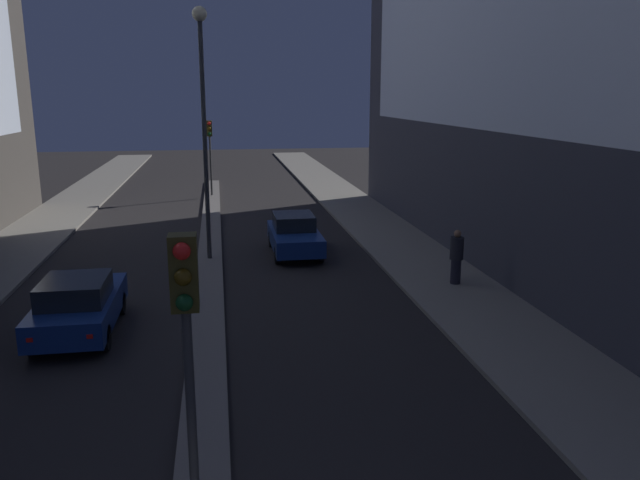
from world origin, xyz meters
TOP-DOWN VIEW (x-y plane):
  - median_strip at (0.00, 20.43)m, footprint 0.90×38.86m
  - traffic_light_near at (0.00, 3.14)m, footprint 0.32×0.42m
  - traffic_light_mid at (0.00, 33.38)m, footprint 0.32×0.42m
  - street_lamp at (0.00, 18.69)m, footprint 0.51×0.51m
  - car_left_lane at (-3.24, 12.09)m, footprint 1.84×4.20m
  - car_right_lane at (3.24, 19.38)m, footprint 1.77×4.14m
  - pedestrian_on_right_sidewalk at (7.80, 14.31)m, footprint 0.43×0.43m

SIDE VIEW (x-z plane):
  - median_strip at x=0.00m, z-range 0.00..0.15m
  - car_right_lane at x=3.24m, z-range 0.01..1.52m
  - car_left_lane at x=-3.24m, z-range 0.01..1.54m
  - pedestrian_on_right_sidewalk at x=7.80m, z-range 0.16..1.91m
  - traffic_light_near at x=0.00m, z-range 1.17..5.54m
  - traffic_light_mid at x=0.00m, z-range 1.17..5.54m
  - street_lamp at x=0.00m, z-range 1.61..10.39m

